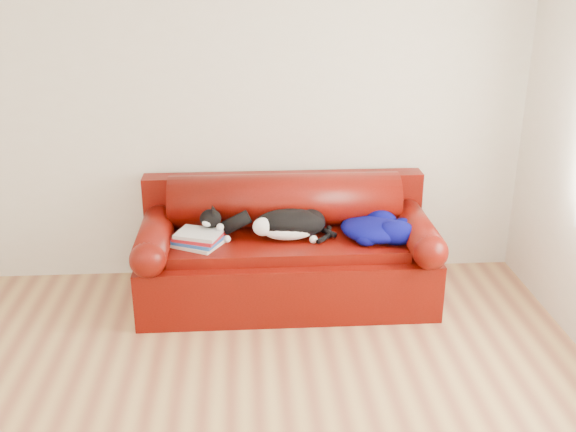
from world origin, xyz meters
name	(u,v)px	position (x,y,z in m)	size (l,w,h in m)	color
ground	(230,432)	(0.00, 0.00, 0.00)	(4.50, 4.50, 0.00)	brown
room_shell	(247,126)	(0.12, 0.02, 1.67)	(4.52, 4.02, 2.61)	beige
sofa_base	(287,269)	(0.40, 1.49, 0.24)	(2.10, 0.90, 0.50)	#3D0502
sofa_back	(285,218)	(0.40, 1.74, 0.54)	(2.10, 1.01, 0.88)	#3D0502
book_stack	(198,239)	(-0.23, 1.37, 0.55)	(0.39, 0.36, 0.10)	beige
cat	(289,225)	(0.41, 1.45, 0.60)	(0.74, 0.34, 0.26)	black
blanket	(376,228)	(1.03, 1.42, 0.57)	(0.56, 0.53, 0.17)	#020447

